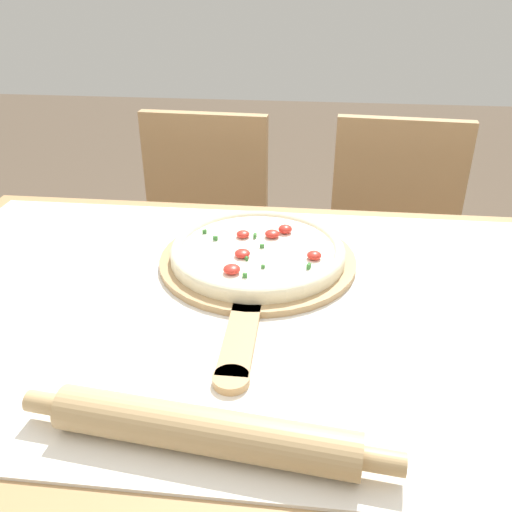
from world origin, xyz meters
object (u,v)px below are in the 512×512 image
(pizza_peel, at_px, (257,265))
(chair_left, at_px, (201,242))
(rolling_pin, at_px, (204,431))
(chair_right, at_px, (392,252))
(pizza, at_px, (258,251))

(pizza_peel, bearing_deg, chair_left, 111.40)
(pizza_peel, distance_m, rolling_pin, 0.42)
(pizza_peel, xyz_separation_m, chair_right, (0.34, 0.61, -0.27))
(pizza, bearing_deg, chair_left, 112.05)
(pizza_peel, height_order, chair_right, chair_right)
(rolling_pin, distance_m, chair_left, 1.09)
(pizza_peel, relative_size, pizza, 1.67)
(pizza, distance_m, rolling_pin, 0.44)
(rolling_pin, height_order, chair_left, chair_left)
(chair_left, bearing_deg, pizza, -65.07)
(rolling_pin, height_order, chair_right, chair_right)
(chair_left, relative_size, chair_right, 1.00)
(pizza_peel, distance_m, pizza, 0.03)
(pizza_peel, relative_size, rolling_pin, 1.21)
(pizza_peel, bearing_deg, chair_right, 60.96)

